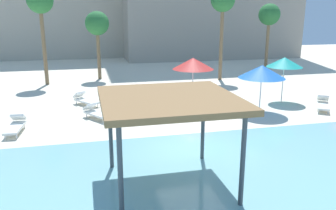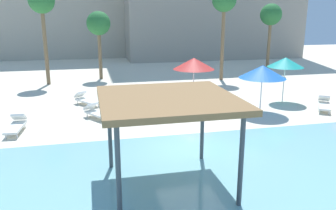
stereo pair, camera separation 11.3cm
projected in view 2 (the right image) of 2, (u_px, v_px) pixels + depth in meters
ground_plane at (191, 148)px, 14.02m from camera, size 80.00×80.00×0.00m
shade_pavilion at (168, 103)px, 10.29m from camera, size 4.03×4.03×2.89m
beach_umbrella_red_0 at (194, 64)px, 20.68m from camera, size 2.49×2.49×2.70m
beach_umbrella_teal_3 at (286, 62)px, 20.68m from camera, size 2.13×2.13×2.73m
beach_umbrella_blue_4 at (263, 72)px, 18.39m from camera, size 2.49×2.49×2.60m
lounge_chair_0 at (86, 99)px, 20.47m from camera, size 1.57×1.90×0.74m
lounge_chair_2 at (324, 104)px, 19.39m from camera, size 1.57×1.90×0.74m
lounge_chair_3 at (16, 125)px, 15.80m from camera, size 0.74×1.94×0.74m
lounge_chair_4 at (97, 112)px, 17.81m from camera, size 1.55×1.91×0.74m
palm_tree_0 at (224, 2)px, 26.69m from camera, size 1.90×1.90×7.24m
palm_tree_1 at (271, 16)px, 30.63m from camera, size 1.90×1.90×6.11m
palm_tree_2 at (42, 3)px, 24.93m from camera, size 1.90×1.90×7.13m
palm_tree_3 at (99, 25)px, 27.58m from camera, size 1.90×1.90×5.44m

